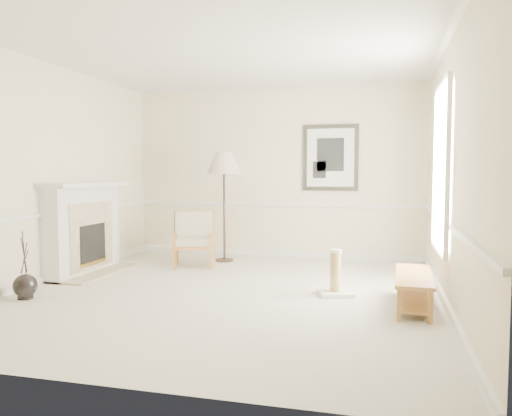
{
  "coord_description": "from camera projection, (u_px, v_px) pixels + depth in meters",
  "views": [
    {
      "loc": [
        1.82,
        -5.68,
        1.44
      ],
      "look_at": [
        0.18,
        0.7,
        0.98
      ],
      "focal_mm": 35.0,
      "sensor_mm": 36.0,
      "label": 1
    }
  ],
  "objects": [
    {
      "name": "room",
      "position": [
        239.0,
        138.0,
        5.95
      ],
      "size": [
        5.04,
        5.54,
        2.92
      ],
      "color": "beige",
      "rests_on": "ground"
    },
    {
      "name": "floor_vase",
      "position": [
        25.0,
        286.0,
        5.72
      ],
      "size": [
        0.27,
        0.27,
        0.79
      ],
      "rotation": [
        0.0,
        0.0,
        -0.35
      ],
      "color": "black",
      "rests_on": "ground"
    },
    {
      "name": "scratching_post",
      "position": [
        335.0,
        281.0,
        5.89
      ],
      "size": [
        0.48,
        0.48,
        0.55
      ],
      "rotation": [
        0.0,
        0.0,
        0.3
      ],
      "color": "white",
      "rests_on": "ground"
    },
    {
      "name": "bench",
      "position": [
        414.0,
        285.0,
        5.35
      ],
      "size": [
        0.42,
        1.28,
        0.36
      ],
      "rotation": [
        0.0,
        0.0,
        -0.03
      ],
      "color": "#A86E36",
      "rests_on": "ground"
    },
    {
      "name": "armchair",
      "position": [
        194.0,
        236.0,
        7.83
      ],
      "size": [
        0.82,
        0.85,
        0.84
      ],
      "rotation": [
        0.0,
        0.0,
        0.35
      ],
      "color": "#A86E36",
      "rests_on": "ground"
    },
    {
      "name": "floor_lamp",
      "position": [
        224.0,
        166.0,
        8.08
      ],
      "size": [
        0.61,
        0.61,
        1.78
      ],
      "rotation": [
        0.0,
        0.0,
        -0.09
      ],
      "color": "black",
      "rests_on": "ground"
    },
    {
      "name": "ground",
      "position": [
        227.0,
        292.0,
        6.04
      ],
      "size": [
        5.5,
        5.5,
        0.0
      ],
      "primitive_type": "plane",
      "color": "silver",
      "rests_on": "ground"
    },
    {
      "name": "fireplace",
      "position": [
        84.0,
        229.0,
        7.15
      ],
      "size": [
        0.64,
        1.64,
        1.31
      ],
      "color": "white",
      "rests_on": "ground"
    }
  ]
}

